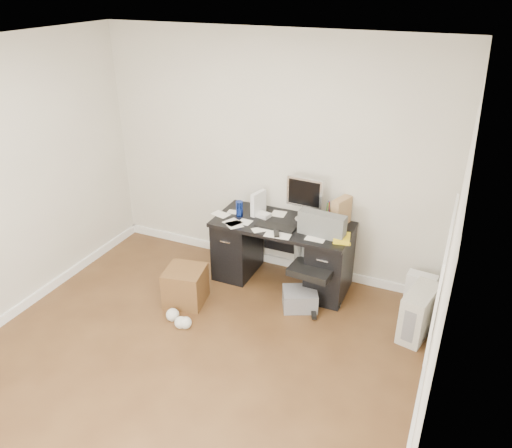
{
  "coord_description": "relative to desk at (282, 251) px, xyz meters",
  "views": [
    {
      "loc": [
        1.98,
        -2.87,
        3.17
      ],
      "look_at": [
        0.18,
        1.2,
        0.92
      ],
      "focal_mm": 35.0,
      "sensor_mm": 36.0,
      "label": 1
    }
  ],
  "objects": [
    {
      "name": "desk",
      "position": [
        0.0,
        0.0,
        0.0
      ],
      "size": [
        1.5,
        0.7,
        0.75
      ],
      "color": "black",
      "rests_on": "ground"
    },
    {
      "name": "pc_tower",
      "position": [
        1.54,
        -0.34,
        -0.15
      ],
      "size": [
        0.33,
        0.54,
        0.5
      ],
      "primitive_type": "cube",
      "rotation": [
        0.0,
        0.0,
        -0.22
      ],
      "color": "#A8A498",
      "rests_on": "ground"
    },
    {
      "name": "desk_printer",
      "position": [
        0.36,
        -0.39,
        -0.3
      ],
      "size": [
        0.44,
        0.41,
        0.21
      ],
      "primitive_type": "cube",
      "rotation": [
        0.0,
        0.0,
        0.43
      ],
      "color": "slate",
      "rests_on": "ground"
    },
    {
      "name": "ground",
      "position": [
        -0.3,
        -1.65,
        -0.4
      ],
      "size": [
        4.0,
        4.0,
        0.0
      ],
      "primitive_type": "plane",
      "color": "#452A16",
      "rests_on": "ground"
    },
    {
      "name": "computer_mouse",
      "position": [
        0.45,
        -0.03,
        0.38
      ],
      "size": [
        0.08,
        0.08,
        0.06
      ],
      "primitive_type": "sphere",
      "rotation": [
        0.0,
        0.0,
        -0.41
      ],
      "color": "silver",
      "rests_on": "desk"
    },
    {
      "name": "magazine_file",
      "position": [
        0.58,
        0.22,
        0.5
      ],
      "size": [
        0.21,
        0.29,
        0.3
      ],
      "primitive_type": "cube",
      "rotation": [
        0.0,
        0.0,
        -0.32
      ],
      "color": "#9A764A",
      "rests_on": "desk"
    },
    {
      "name": "yellow_book",
      "position": [
        0.69,
        -0.11,
        0.37
      ],
      "size": [
        0.21,
        0.25,
        0.04
      ],
      "primitive_type": "cube",
      "rotation": [
        0.0,
        0.0,
        0.18
      ],
      "color": "yellow",
      "rests_on": "desk"
    },
    {
      "name": "pen_cup",
      "position": [
        0.44,
        0.18,
        0.48
      ],
      "size": [
        0.13,
        0.13,
        0.26
      ],
      "primitive_type": null,
      "rotation": [
        0.0,
        0.0,
        -0.22
      ],
      "color": "#5C301A",
      "rests_on": "desk"
    },
    {
      "name": "white_binder",
      "position": [
        -0.34,
        0.11,
        0.48
      ],
      "size": [
        0.15,
        0.25,
        0.26
      ],
      "primitive_type": "cube",
      "rotation": [
        0.0,
        0.0,
        -0.23
      ],
      "color": "white",
      "rests_on": "desk"
    },
    {
      "name": "travel_mug",
      "position": [
        -0.5,
        -0.03,
        0.44
      ],
      "size": [
        0.08,
        0.08,
        0.18
      ],
      "primitive_type": "cylinder",
      "rotation": [
        0.0,
        0.0,
        0.04
      ],
      "color": "navy",
      "rests_on": "desk"
    },
    {
      "name": "wicker_basket",
      "position": [
        -0.8,
        -0.78,
        -0.2
      ],
      "size": [
        0.46,
        0.46,
        0.4
      ],
      "primitive_type": "cube",
      "rotation": [
        0.0,
        0.0,
        0.18
      ],
      "color": "#503318",
      "rests_on": "ground"
    },
    {
      "name": "paper_remote",
      "position": [
        0.05,
        -0.26,
        0.36
      ],
      "size": [
        0.29,
        0.24,
        0.02
      ],
      "primitive_type": null,
      "rotation": [
        0.0,
        0.0,
        0.09
      ],
      "color": "silver",
      "rests_on": "desk"
    },
    {
      "name": "office_chair",
      "position": [
        0.45,
        -0.27,
        0.1
      ],
      "size": [
        0.61,
        0.61,
        1.0
      ],
      "primitive_type": null,
      "rotation": [
        0.0,
        0.0,
        -0.09
      ],
      "color": "#4A4C4A",
      "rests_on": "ground"
    },
    {
      "name": "lcd_monitor",
      "position": [
        0.18,
        0.15,
        0.6
      ],
      "size": [
        0.41,
        0.25,
        0.5
      ],
      "primitive_type": null,
      "rotation": [
        0.0,
        0.0,
        -0.05
      ],
      "color": "silver",
      "rests_on": "desk"
    },
    {
      "name": "shopping_bag",
      "position": [
        1.5,
        0.11,
        -0.2
      ],
      "size": [
        0.32,
        0.24,
        0.4
      ],
      "primitive_type": "cube",
      "rotation": [
        0.0,
        0.0,
        -0.11
      ],
      "color": "white",
      "rests_on": "ground"
    },
    {
      "name": "loose_papers",
      "position": [
        -0.2,
        -0.05,
        0.35
      ],
      "size": [
        1.1,
        0.6,
        0.0
      ],
      "primitive_type": null,
      "color": "silver",
      "rests_on": "desk"
    },
    {
      "name": "room_shell",
      "position": [
        -0.27,
        -1.62,
        1.26
      ],
      "size": [
        4.02,
        4.02,
        2.71
      ],
      "color": "beige",
      "rests_on": "ground"
    },
    {
      "name": "keyboard",
      "position": [
        -0.03,
        -0.14,
        0.36
      ],
      "size": [
        0.43,
        0.15,
        0.02
      ],
      "primitive_type": "cube",
      "rotation": [
        0.0,
        0.0,
        -0.01
      ],
      "color": "black",
      "rests_on": "desk"
    }
  ]
}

